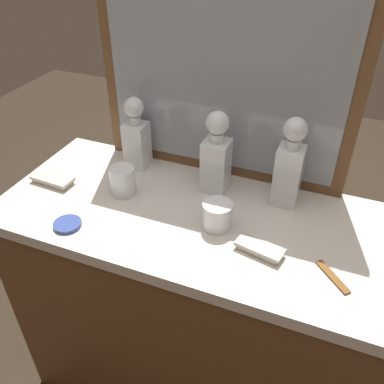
{
  "coord_description": "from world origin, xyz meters",
  "views": [
    {
      "loc": [
        0.37,
        -0.92,
        1.71
      ],
      "look_at": [
        0.0,
        0.0,
        0.99
      ],
      "focal_mm": 38.49,
      "sensor_mm": 36.0,
      "label": 1
    }
  ],
  "objects_px": {
    "crystal_decanter_left": "(289,171)",
    "silver_brush_center": "(259,249)",
    "porcelain_dish": "(67,224)",
    "crystal_decanter_right": "(137,139)",
    "silver_brush_far_left": "(53,180)",
    "tortoiseshell_comb": "(333,277)",
    "crystal_tumbler_center": "(217,216)",
    "crystal_tumbler_far_right": "(123,182)",
    "crystal_decanter_far_left": "(216,160)"
  },
  "relations": [
    {
      "from": "crystal_decanter_left",
      "to": "silver_brush_center",
      "type": "bearing_deg",
      "value": -93.48
    },
    {
      "from": "crystal_tumbler_far_right",
      "to": "silver_brush_center",
      "type": "bearing_deg",
      "value": -12.55
    },
    {
      "from": "crystal_decanter_left",
      "to": "silver_brush_far_left",
      "type": "bearing_deg",
      "value": -166.03
    },
    {
      "from": "crystal_decanter_left",
      "to": "tortoiseshell_comb",
      "type": "xyz_separation_m",
      "value": [
        0.18,
        -0.28,
        -0.11
      ]
    },
    {
      "from": "crystal_decanter_right",
      "to": "crystal_decanter_far_left",
      "type": "height_order",
      "value": "crystal_decanter_far_left"
    },
    {
      "from": "silver_brush_far_left",
      "to": "crystal_decanter_left",
      "type": "bearing_deg",
      "value": 13.97
    },
    {
      "from": "porcelain_dish",
      "to": "tortoiseshell_comb",
      "type": "relative_size",
      "value": 0.83
    },
    {
      "from": "crystal_decanter_right",
      "to": "crystal_tumbler_center",
      "type": "relative_size",
      "value": 2.91
    },
    {
      "from": "crystal_tumbler_center",
      "to": "crystal_decanter_left",
      "type": "bearing_deg",
      "value": 50.57
    },
    {
      "from": "crystal_decanter_left",
      "to": "silver_brush_center",
      "type": "distance_m",
      "value": 0.28
    },
    {
      "from": "crystal_decanter_right",
      "to": "crystal_decanter_left",
      "type": "bearing_deg",
      "value": -2.63
    },
    {
      "from": "crystal_decanter_left",
      "to": "crystal_tumbler_far_right",
      "type": "distance_m",
      "value": 0.53
    },
    {
      "from": "tortoiseshell_comb",
      "to": "crystal_decanter_far_left",
      "type": "bearing_deg",
      "value": 147.52
    },
    {
      "from": "crystal_tumbler_center",
      "to": "crystal_tumbler_far_right",
      "type": "bearing_deg",
      "value": 172.23
    },
    {
      "from": "crystal_decanter_left",
      "to": "tortoiseshell_comb",
      "type": "distance_m",
      "value": 0.35
    },
    {
      "from": "crystal_decanter_far_left",
      "to": "porcelain_dish",
      "type": "height_order",
      "value": "crystal_decanter_far_left"
    },
    {
      "from": "silver_brush_far_left",
      "to": "tortoiseshell_comb",
      "type": "distance_m",
      "value": 0.94
    },
    {
      "from": "crystal_tumbler_center",
      "to": "silver_brush_center",
      "type": "height_order",
      "value": "crystal_tumbler_center"
    },
    {
      "from": "crystal_decanter_right",
      "to": "silver_brush_far_left",
      "type": "relative_size",
      "value": 1.72
    },
    {
      "from": "crystal_tumbler_far_right",
      "to": "tortoiseshell_comb",
      "type": "distance_m",
      "value": 0.69
    },
    {
      "from": "crystal_tumbler_far_right",
      "to": "silver_brush_far_left",
      "type": "xyz_separation_m",
      "value": [
        -0.25,
        -0.04,
        -0.03
      ]
    },
    {
      "from": "tortoiseshell_comb",
      "to": "crystal_tumbler_center",
      "type": "bearing_deg",
      "value": 166.53
    },
    {
      "from": "crystal_decanter_right",
      "to": "silver_brush_center",
      "type": "bearing_deg",
      "value": -28.29
    },
    {
      "from": "crystal_decanter_right",
      "to": "crystal_tumbler_center",
      "type": "height_order",
      "value": "crystal_decanter_right"
    },
    {
      "from": "crystal_tumbler_center",
      "to": "crystal_decanter_far_left",
      "type": "bearing_deg",
      "value": 110.88
    },
    {
      "from": "tortoiseshell_comb",
      "to": "silver_brush_center",
      "type": "bearing_deg",
      "value": 174.05
    },
    {
      "from": "crystal_decanter_far_left",
      "to": "silver_brush_center",
      "type": "distance_m",
      "value": 0.34
    },
    {
      "from": "porcelain_dish",
      "to": "tortoiseshell_comb",
      "type": "xyz_separation_m",
      "value": [
        0.75,
        0.08,
        -0.0
      ]
    },
    {
      "from": "silver_brush_center",
      "to": "tortoiseshell_comb",
      "type": "distance_m",
      "value": 0.2
    },
    {
      "from": "crystal_decanter_far_left",
      "to": "crystal_tumbler_center",
      "type": "xyz_separation_m",
      "value": [
        0.07,
        -0.18,
        -0.07
      ]
    },
    {
      "from": "silver_brush_center",
      "to": "porcelain_dish",
      "type": "bearing_deg",
      "value": -169.49
    },
    {
      "from": "crystal_decanter_left",
      "to": "crystal_decanter_far_left",
      "type": "bearing_deg",
      "value": -176.32
    },
    {
      "from": "silver_brush_far_left",
      "to": "tortoiseshell_comb",
      "type": "xyz_separation_m",
      "value": [
        0.94,
        -0.09,
        -0.01
      ]
    },
    {
      "from": "crystal_tumbler_center",
      "to": "crystal_tumbler_far_right",
      "type": "relative_size",
      "value": 0.94
    },
    {
      "from": "crystal_decanter_right",
      "to": "porcelain_dish",
      "type": "xyz_separation_m",
      "value": [
        -0.04,
        -0.38,
        -0.1
      ]
    },
    {
      "from": "crystal_decanter_right",
      "to": "crystal_decanter_left",
      "type": "relative_size",
      "value": 0.88
    },
    {
      "from": "crystal_tumbler_center",
      "to": "silver_brush_center",
      "type": "relative_size",
      "value": 0.63
    },
    {
      "from": "crystal_tumbler_center",
      "to": "porcelain_dish",
      "type": "distance_m",
      "value": 0.44
    },
    {
      "from": "silver_brush_far_left",
      "to": "porcelain_dish",
      "type": "bearing_deg",
      "value": -43.25
    },
    {
      "from": "crystal_tumbler_center",
      "to": "porcelain_dish",
      "type": "height_order",
      "value": "crystal_tumbler_center"
    },
    {
      "from": "silver_brush_far_left",
      "to": "crystal_tumbler_center",
      "type": "bearing_deg",
      "value": -0.66
    },
    {
      "from": "crystal_tumbler_far_right",
      "to": "porcelain_dish",
      "type": "distance_m",
      "value": 0.23
    },
    {
      "from": "crystal_tumbler_center",
      "to": "tortoiseshell_comb",
      "type": "bearing_deg",
      "value": -13.47
    },
    {
      "from": "silver_brush_center",
      "to": "tortoiseshell_comb",
      "type": "relative_size",
      "value": 1.42
    },
    {
      "from": "crystal_decanter_left",
      "to": "porcelain_dish",
      "type": "bearing_deg",
      "value": -147.87
    },
    {
      "from": "crystal_decanter_right",
      "to": "silver_brush_far_left",
      "type": "bearing_deg",
      "value": -135.71
    },
    {
      "from": "silver_brush_center",
      "to": "porcelain_dish",
      "type": "xyz_separation_m",
      "value": [
        -0.56,
        -0.1,
        -0.01
      ]
    },
    {
      "from": "silver_brush_far_left",
      "to": "porcelain_dish",
      "type": "distance_m",
      "value": 0.25
    },
    {
      "from": "crystal_decanter_far_left",
      "to": "crystal_tumbler_far_right",
      "type": "xyz_separation_m",
      "value": [
        -0.27,
        -0.13,
        -0.07
      ]
    },
    {
      "from": "crystal_tumbler_center",
      "to": "crystal_tumbler_far_right",
      "type": "distance_m",
      "value": 0.34
    }
  ]
}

